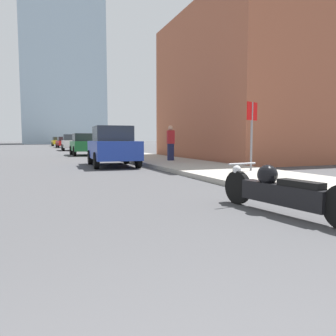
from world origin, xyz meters
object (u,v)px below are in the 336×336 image
at_px(pedestrian, 171,142).
at_px(parked_car_blue, 113,146).
at_px(parked_car_green, 84,144).
at_px(stop_sign, 252,124).
at_px(parked_car_yellow, 57,141).
at_px(motorcycle, 280,191).
at_px(parked_car_red, 63,142).
at_px(parked_car_white, 71,142).

bearing_deg(pedestrian, parked_car_blue, -169.71).
relative_size(parked_car_green, stop_sign, 1.75).
bearing_deg(parked_car_yellow, pedestrian, -88.99).
height_order(motorcycle, parked_car_red, parked_car_red).
relative_size(stop_sign, pedestrian, 1.31).
xyz_separation_m(stop_sign, pedestrian, (-0.50, 6.01, -0.66)).
height_order(motorcycle, stop_sign, stop_sign).
xyz_separation_m(parked_car_white, stop_sign, (3.37, -27.85, 0.84)).
relative_size(parked_car_green, parked_car_yellow, 0.99).
bearing_deg(parked_car_blue, parked_car_green, 92.53).
distance_m(parked_car_white, pedestrian, 22.03).
xyz_separation_m(parked_car_green, parked_car_red, (0.18, 24.64, -0.03)).
bearing_deg(motorcycle, pedestrian, 68.94).
bearing_deg(parked_car_green, pedestrian, -73.79).
distance_m(parked_car_green, parked_car_yellow, 37.63).
relative_size(parked_car_red, pedestrian, 2.51).
bearing_deg(parked_car_yellow, parked_car_blue, -92.66).
xyz_separation_m(parked_car_yellow, pedestrian, (2.91, -47.82, 0.22)).
relative_size(motorcycle, stop_sign, 1.18).
bearing_deg(parked_car_green, parked_car_white, 89.26).
bearing_deg(parked_car_red, stop_sign, -88.26).
height_order(parked_car_blue, parked_car_green, parked_car_blue).
relative_size(parked_car_blue, stop_sign, 1.84).
distance_m(parked_car_green, parked_car_red, 24.64).
distance_m(stop_sign, pedestrian, 6.06).
distance_m(motorcycle, parked_car_blue, 10.54).
height_order(parked_car_blue, parked_car_white, parked_car_blue).
bearing_deg(pedestrian, parked_car_red, 94.62).
relative_size(parked_car_green, parked_car_white, 0.91).
xyz_separation_m(parked_car_yellow, stop_sign, (3.41, -53.83, 0.88)).
xyz_separation_m(parked_car_blue, stop_sign, (3.56, -5.45, 0.82)).
bearing_deg(parked_car_white, motorcycle, -88.33).
height_order(motorcycle, parked_car_yellow, parked_car_yellow).
height_order(parked_car_white, parked_car_red, parked_car_white).
height_order(parked_car_green, parked_car_yellow, same).
distance_m(parked_car_red, stop_sign, 40.99).
relative_size(parked_car_green, parked_car_red, 0.91).
bearing_deg(motorcycle, parked_car_blue, 84.67).
bearing_deg(pedestrian, stop_sign, -85.23).
bearing_deg(pedestrian, parked_car_green, 106.36).
distance_m(parked_car_green, stop_sign, 16.60).
xyz_separation_m(motorcycle, parked_car_white, (-0.28, 32.91, 0.49)).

